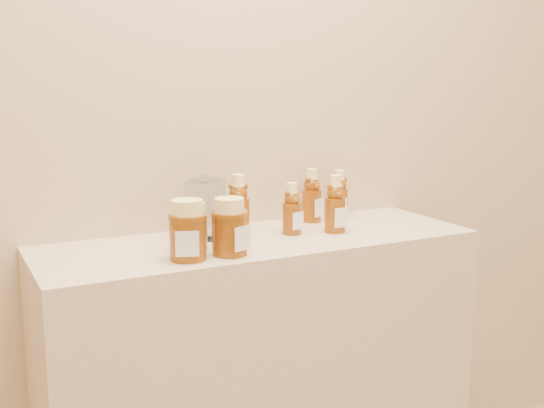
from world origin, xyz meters
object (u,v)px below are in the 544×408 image
display_table (260,392)px  honey_jar_left (188,230)px  bear_bottle_front_left (292,205)px  glass_canister (206,207)px  bear_bottle_back_left (239,201)px

display_table → honey_jar_left: bearing=-155.8°
bear_bottle_front_left → honey_jar_left: bearing=-171.4°
display_table → glass_canister: glass_canister is taller
display_table → bear_bottle_back_left: bearing=111.3°
display_table → glass_canister: bearing=148.0°
display_table → bear_bottle_front_left: bearing=6.9°
display_table → honey_jar_left: 0.59m
glass_canister → display_table: bearing=-32.0°
bear_bottle_front_left → glass_canister: size_ratio=0.95×
bear_bottle_front_left → display_table: bearing=176.2°
glass_canister → bear_bottle_back_left: bearing=-2.6°
bear_bottle_back_left → honey_jar_left: bear_bottle_back_left is taller
bear_bottle_front_left → glass_canister: (-0.23, 0.06, 0.00)m
bear_bottle_front_left → glass_canister: bearing=153.7°
display_table → glass_canister: (-0.12, 0.08, 0.54)m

